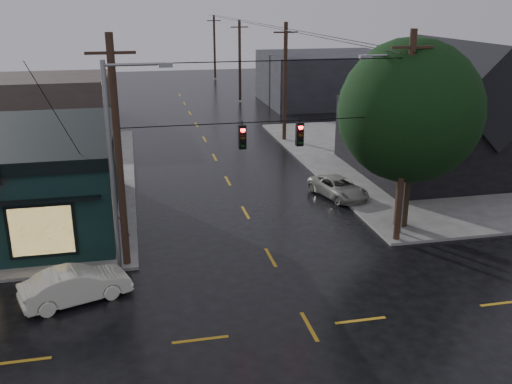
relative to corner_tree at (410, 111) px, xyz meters
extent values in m
plane|color=black|center=(-7.50, -8.14, -6.15)|extent=(160.00, 160.00, 0.00)
cube|color=#62615B|center=(12.50, 11.86, -6.07)|extent=(28.00, 28.00, 0.15)
cube|color=black|center=(7.50, 8.86, -3.75)|extent=(12.00, 11.00, 4.50)
cylinder|color=black|center=(0.00, 0.00, -3.79)|extent=(0.70, 0.70, 4.42)
sphere|color=black|center=(0.00, 0.00, 0.02)|extent=(7.10, 7.10, 7.10)
cylinder|color=black|center=(-7.50, -1.64, 0.15)|extent=(13.00, 0.04, 0.04)
cube|color=#372E28|center=(-21.50, 31.86, -3.95)|extent=(12.00, 10.00, 4.40)
cube|color=black|center=(8.50, 36.86, -3.35)|extent=(14.00, 12.00, 5.60)
imported|color=white|center=(-15.95, -4.38, -5.45)|extent=(4.46, 2.80, 1.39)
imported|color=#9F9F93|center=(-1.50, 5.30, -5.55)|extent=(3.10, 4.70, 1.20)
camera|label=1|loc=(-13.25, -25.48, 5.25)|focal=40.00mm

